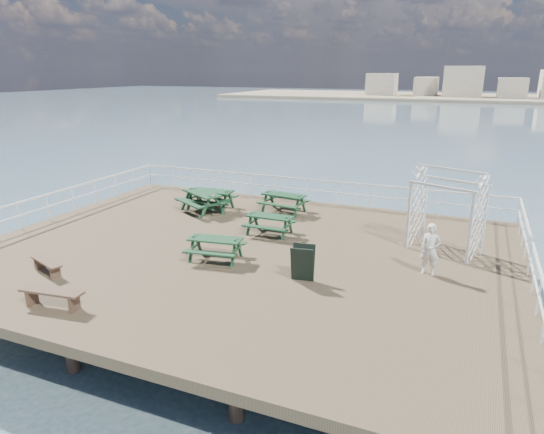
{
  "coord_description": "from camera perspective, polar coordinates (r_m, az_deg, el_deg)",
  "views": [
    {
      "loc": [
        6.99,
        -13.97,
        5.93
      ],
      "look_at": [
        0.85,
        0.59,
        1.1
      ],
      "focal_mm": 32.0,
      "sensor_mm": 36.0,
      "label": 1
    }
  ],
  "objects": [
    {
      "name": "picnic_table_b",
      "position": [
        21.11,
        -8.23,
        2.25
      ],
      "size": [
        2.52,
        2.37,
        0.97
      ],
      "rotation": [
        0.0,
        0.0,
        -0.5
      ],
      "color": "#153A1F",
      "rests_on": "ground"
    },
    {
      "name": "picnic_table_e",
      "position": [
        15.74,
        -6.68,
        -3.19
      ],
      "size": [
        1.89,
        1.61,
        0.83
      ],
      "rotation": [
        0.0,
        0.0,
        0.14
      ],
      "color": "#153A1F",
      "rests_on": "ground"
    },
    {
      "name": "picnic_table_a",
      "position": [
        21.46,
        -7.29,
        2.54
      ],
      "size": [
        2.07,
        1.7,
        0.97
      ],
      "rotation": [
        0.0,
        0.0,
        0.04
      ],
      "color": "#153A1F",
      "rests_on": "ground"
    },
    {
      "name": "ground",
      "position": [
        16.76,
        -3.46,
        -4.3
      ],
      "size": [
        18.0,
        14.0,
        0.3
      ],
      "primitive_type": "cube",
      "color": "brown",
      "rests_on": "ground"
    },
    {
      "name": "flat_bench_near",
      "position": [
        13.85,
        -24.46,
        -8.31
      ],
      "size": [
        1.76,
        0.62,
        0.5
      ],
      "rotation": [
        0.0,
        0.0,
        0.13
      ],
      "color": "brown",
      "rests_on": "ground"
    },
    {
      "name": "picnic_table_c",
      "position": [
        20.85,
        1.39,
        2.12
      ],
      "size": [
        2.02,
        1.7,
        0.91
      ],
      "rotation": [
        0.0,
        0.0,
        -0.12
      ],
      "color": "#153A1F",
      "rests_on": "ground"
    },
    {
      "name": "picnic_table_d",
      "position": [
        18.03,
        -0.28,
        -0.43
      ],
      "size": [
        1.71,
        1.39,
        0.83
      ],
      "rotation": [
        0.0,
        0.0,
        -0.01
      ],
      "color": "#153A1F",
      "rests_on": "ground"
    },
    {
      "name": "sea_backdrop",
      "position": [
        148.28,
        25.68,
        12.9
      ],
      "size": [
        300.0,
        300.0,
        9.2
      ],
      "color": "#3B5663",
      "rests_on": "ground"
    },
    {
      "name": "railing",
      "position": [
        18.68,
        -0.23,
        1.29
      ],
      "size": [
        17.77,
        13.76,
        1.1
      ],
      "color": "silver",
      "rests_on": "ground"
    },
    {
      "name": "person",
      "position": [
        15.2,
        18.12,
        -3.65
      ],
      "size": [
        0.6,
        0.42,
        1.58
      ],
      "primitive_type": "imported",
      "rotation": [
        0.0,
        0.0,
        -0.07
      ],
      "color": "silver",
      "rests_on": "ground"
    },
    {
      "name": "trellis_arbor",
      "position": [
        17.17,
        19.81,
        0.22
      ],
      "size": [
        2.58,
        1.95,
        2.86
      ],
      "rotation": [
        0.0,
        0.0,
        -0.36
      ],
      "color": "silver",
      "rests_on": "ground"
    },
    {
      "name": "sandwich_board",
      "position": [
        14.15,
        3.64,
        -5.48
      ],
      "size": [
        0.73,
        0.59,
        1.08
      ],
      "rotation": [
        0.0,
        0.0,
        0.16
      ],
      "color": "black",
      "rests_on": "ground"
    },
    {
      "name": "flat_bench_far",
      "position": [
        16.17,
        -24.98,
        -5.04
      ],
      "size": [
        1.45,
        0.79,
        0.41
      ],
      "rotation": [
        0.0,
        0.0,
        -0.34
      ],
      "color": "brown",
      "rests_on": "ground"
    }
  ]
}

